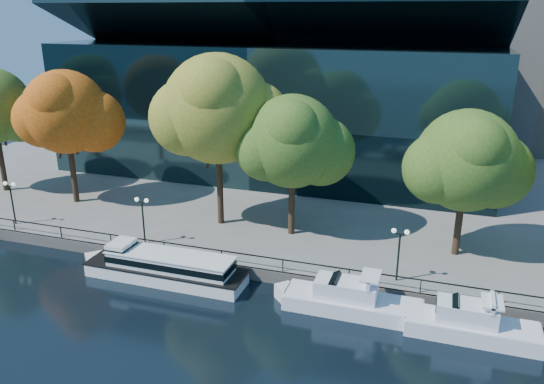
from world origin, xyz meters
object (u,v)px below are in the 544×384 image
(tree_4, at_px, (468,163))
(lamp_1, at_px, (142,210))
(lamp_0, at_px, (11,193))
(tree_2, at_px, (219,112))
(cruiser_far, at_px, (466,323))
(lamp_2, at_px, (399,243))
(tour_boat, at_px, (162,266))
(tree_3, at_px, (294,144))
(tree_1, at_px, (67,114))
(cruiser_near, at_px, (346,299))

(tree_4, bearing_deg, lamp_1, -166.60)
(lamp_0, bearing_deg, tree_2, 18.67)
(cruiser_far, distance_m, lamp_2, 7.00)
(tree_4, bearing_deg, tour_boat, -156.21)
(lamp_1, bearing_deg, lamp_0, 180.00)
(tree_2, relative_size, tree_3, 1.26)
(lamp_0, xyz_separation_m, lamp_1, (13.53, 0.00, 0.00))
(lamp_2, bearing_deg, tour_boat, -168.52)
(cruiser_far, relative_size, tree_1, 0.69)
(cruiser_near, height_order, tree_2, tree_2)
(lamp_1, relative_size, lamp_2, 1.00)
(tour_boat, relative_size, lamp_0, 3.44)
(tree_4, height_order, lamp_0, tree_4)
(tree_2, bearing_deg, cruiser_far, -26.05)
(cruiser_near, xyz_separation_m, tree_3, (-6.53, 9.42, 8.17))
(tour_boat, height_order, tree_2, tree_2)
(tree_4, xyz_separation_m, lamp_1, (-24.99, -5.96, -4.64))
(cruiser_far, bearing_deg, lamp_1, 170.67)
(tree_1, bearing_deg, cruiser_far, -16.30)
(tour_boat, distance_m, tree_2, 14.04)
(lamp_1, bearing_deg, cruiser_far, -9.33)
(tour_boat, xyz_separation_m, tree_4, (21.45, 9.46, 7.50))
(cruiser_far, height_order, tree_3, tree_3)
(tree_4, height_order, lamp_1, tree_4)
(lamp_0, relative_size, lamp_1, 1.00)
(cruiser_far, relative_size, lamp_1, 2.26)
(lamp_1, bearing_deg, tour_boat, -44.71)
(tree_1, xyz_separation_m, lamp_0, (-1.61, -6.75, -6.06))
(cruiser_near, xyz_separation_m, tree_2, (-13.33, 9.71, 10.40))
(tour_boat, distance_m, cruiser_far, 21.99)
(cruiser_far, xyz_separation_m, tree_3, (-14.23, 10.00, 8.16))
(tree_4, distance_m, lamp_1, 26.11)
(tree_4, relative_size, lamp_0, 2.90)
(cruiser_near, height_order, lamp_0, lamp_0)
(lamp_0, height_order, lamp_2, same)
(cruiser_near, relative_size, tree_2, 0.68)
(cruiser_far, relative_size, lamp_0, 2.26)
(cruiser_far, bearing_deg, lamp_0, 173.87)
(cruiser_near, relative_size, tree_1, 0.78)
(tree_3, bearing_deg, lamp_1, -152.80)
(tree_1, height_order, lamp_0, tree_1)
(cruiser_near, height_order, tree_3, tree_3)
(cruiser_far, relative_size, lamp_2, 2.26)
(lamp_1, distance_m, lamp_2, 20.80)
(cruiser_far, bearing_deg, tree_4, 92.94)
(tree_4, bearing_deg, lamp_0, -171.21)
(cruiser_far, height_order, lamp_0, lamp_0)
(cruiser_near, bearing_deg, lamp_0, 173.41)
(tree_1, height_order, tree_3, tree_1)
(tour_boat, height_order, lamp_1, lamp_1)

